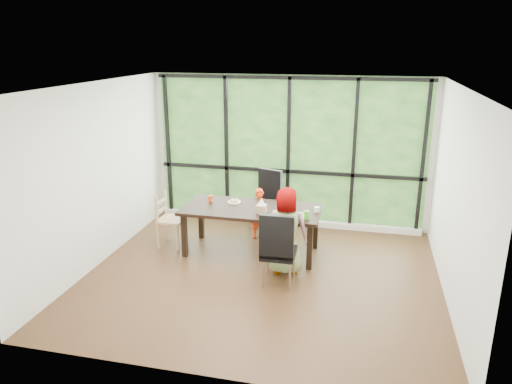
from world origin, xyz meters
TOP-DOWN VIEW (x-y plane):
  - ground at (0.00, 0.00)m, footprint 5.00×5.00m
  - back_wall at (0.00, 2.25)m, footprint 5.00×0.00m
  - foliage_backdrop at (0.00, 2.23)m, footprint 4.80×0.02m
  - window_mullions at (0.00, 2.19)m, footprint 4.80×0.06m
  - window_sill at (0.00, 2.15)m, footprint 4.80×0.12m
  - dining_table at (-0.34, 0.78)m, footprint 2.20×1.08m
  - chair_window_leather at (-0.34, 1.77)m, footprint 0.59×0.59m
  - chair_interior_leather at (0.27, -0.15)m, footprint 0.47×0.47m
  - chair_end_beech at (-1.68, 0.75)m, footprint 0.40×0.42m
  - child_toddler at (-0.34, 1.37)m, footprint 0.32×0.22m
  - child_older at (0.30, 0.23)m, footprint 0.69×0.51m
  - placemat at (0.28, 0.57)m, footprint 0.51×0.37m
  - plate_far at (-0.67, 0.99)m, footprint 0.21×0.21m
  - plate_near at (0.21, 0.58)m, footprint 0.26×0.26m
  - orange_cup at (-1.06, 0.94)m, footprint 0.07×0.07m
  - green_cup at (0.56, 0.49)m, footprint 0.08×0.08m
  - white_mug at (0.68, 0.84)m, footprint 0.08×0.08m
  - tissue_box at (-0.14, 0.61)m, footprint 0.14×0.14m
  - crepe_rolls_far at (-0.67, 0.99)m, footprint 0.15×0.12m
  - crepe_rolls_near at (0.21, 0.58)m, footprint 0.10×0.12m
  - straw_white at (-1.06, 0.94)m, footprint 0.01×0.04m
  - straw_pink at (0.56, 0.49)m, footprint 0.01×0.04m
  - tissue at (-0.14, 0.61)m, footprint 0.12×0.12m

SIDE VIEW (x-z plane):
  - ground at x=0.00m, z-range 0.00..0.00m
  - window_sill at x=0.00m, z-range 0.00..0.10m
  - dining_table at x=-0.34m, z-range 0.00..0.75m
  - child_toddler at x=-0.34m, z-range 0.00..0.88m
  - chair_end_beech at x=-1.68m, z-range 0.00..0.90m
  - chair_window_leather at x=-0.34m, z-range 0.00..1.08m
  - chair_interior_leather at x=0.27m, z-range 0.00..1.08m
  - child_older at x=0.30m, z-range 0.00..1.28m
  - placemat at x=0.28m, z-range 0.75..0.76m
  - plate_far at x=-0.67m, z-range 0.75..0.76m
  - plate_near at x=0.21m, z-range 0.75..0.77m
  - crepe_rolls_far at x=-0.67m, z-range 0.76..0.80m
  - crepe_rolls_near at x=0.21m, z-range 0.77..0.80m
  - white_mug at x=0.68m, z-range 0.75..0.83m
  - orange_cup at x=-1.06m, z-range 0.75..0.85m
  - tissue_box at x=-0.14m, z-range 0.75..0.87m
  - green_cup at x=0.56m, z-range 0.75..0.88m
  - straw_white at x=-1.06m, z-range 0.80..0.99m
  - straw_pink at x=0.56m, z-range 0.82..1.02m
  - tissue at x=-0.14m, z-range 0.87..0.98m
  - back_wall at x=0.00m, z-range -1.15..3.85m
  - foliage_backdrop at x=0.00m, z-range 0.03..2.67m
  - window_mullions at x=0.00m, z-range 0.03..2.67m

